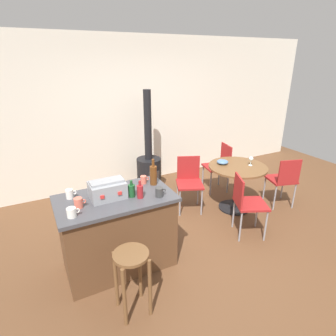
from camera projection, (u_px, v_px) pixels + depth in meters
The scene contains 21 objects.
ground_plane at pixel (203, 241), 3.77m from camera, with size 8.80×8.80×0.00m, color brown.
back_wall at pixel (136, 113), 5.21m from camera, with size 8.00×0.10×2.70m, color silver.
kitchen_island at pixel (118, 232), 3.18m from camera, with size 1.26×0.71×0.90m.
wooden_stool at pixel (132, 270), 2.56m from camera, with size 0.33×0.33×0.67m.
dining_table at pixel (237, 177), 4.38m from camera, with size 0.90×0.90×0.74m.
folding_chair_near at pixel (220, 164), 5.06m from camera, with size 0.46×0.46×0.86m.
folding_chair_far at pixel (189, 180), 4.42m from camera, with size 0.53×0.53×0.86m.
folding_chair_left at pixel (246, 201), 3.74m from camera, with size 0.53×0.53×0.87m.
folding_chair_right at pixel (284, 178), 4.47m from camera, with size 0.50×0.50×0.85m.
wood_stove at pixel (149, 167), 5.08m from camera, with size 0.44×0.45×1.82m.
toolbox at pixel (107, 189), 2.97m from camera, with size 0.37×0.27×0.20m.
bottle_0 at pixel (140, 191), 2.98m from camera, with size 0.07×0.07×0.20m.
bottle_1 at pixel (132, 190), 3.00m from camera, with size 0.08×0.08×0.19m.
bottle_2 at pixel (153, 175), 3.28m from camera, with size 0.08×0.08×0.32m.
cup_0 at pixel (159, 192), 3.01m from camera, with size 0.12×0.09×0.10m.
cup_1 at pixel (79, 203), 2.79m from camera, with size 0.12×0.08×0.11m.
cup_2 at pixel (72, 212), 2.63m from camera, with size 0.12×0.09×0.09m.
cup_3 at pixel (144, 180), 3.33m from camera, with size 0.11×0.07×0.09m.
cup_4 at pixel (70, 194), 2.97m from camera, with size 0.11×0.08×0.10m.
wine_glass at pixel (251, 159), 4.31m from camera, with size 0.07×0.07×0.14m.
serving_bowl at pixel (223, 162), 4.40m from camera, with size 0.18×0.18×0.07m, color #4C7099.
Camera 1 is at (-1.87, -2.57, 2.31)m, focal length 29.80 mm.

